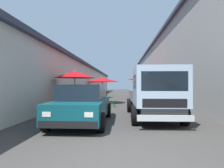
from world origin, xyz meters
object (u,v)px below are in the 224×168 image
Objects in this scene: fruit_stall_near_right at (98,83)px; parked_scooter at (98,96)px; fruit_stall_far_left at (140,80)px; delivery_truck at (155,95)px; fruit_stall_near_left at (75,80)px; vendor_by_crates at (163,94)px; plastic_stool at (113,102)px; fruit_stall_far_right at (143,83)px; fruit_stall_mid_lane at (102,83)px; hatchback_car at (83,103)px.

fruit_stall_near_right reaches higher than parked_scooter.
fruit_stall_far_left is at bearing -77.13° from fruit_stall_near_right.
fruit_stall_near_right reaches higher than delivery_truck.
fruit_stall_near_left is 5.55m from vendor_by_crates.
fruit_stall_near_right is 8.72m from plastic_stool.
vendor_by_crates reaches higher than plastic_stool.
fruit_stall_far_left is at bearing 0.46° from fruit_stall_far_right.
delivery_truck is 10.18m from parked_scooter.
fruit_stall_far_right is at bearing -28.68° from fruit_stall_near_left.
fruit_stall_mid_lane is (-7.07, 3.62, -0.41)m from fruit_stall_far_left.
delivery_truck is at bearing 177.02° from fruit_stall_far_left.
vendor_by_crates is at bearing -16.17° from delivery_truck.
fruit_stall_near_left is at bearing 157.42° from fruit_stall_far_left.
fruit_stall_near_left is at bearing 177.18° from parked_scooter.
hatchback_car is 4.89m from plastic_stool.
fruit_stall_far_left is (2.65, 0.02, 0.39)m from fruit_stall_far_right.
fruit_stall_near_right is 1.03× the size of fruit_stall_near_left.
parked_scooter is at bearing 4.69° from hatchback_car.
fruit_stall_far_left reaches higher than vendor_by_crates.
hatchback_car is 2.33× the size of parked_scooter.
fruit_stall_mid_lane is at bearing -14.09° from fruit_stall_near_left.
plastic_stool is at bearing 23.46° from delivery_truck.
fruit_stall_near_right is 4.94m from fruit_stall_far_left.
plastic_stool is (-5.11, -1.69, -0.12)m from parked_scooter.
parked_scooter reaches higher than plastic_stool.
fruit_stall_mid_lane reaches higher than vendor_by_crates.
vendor_by_crates is at bearing -40.39° from hatchback_car.
vendor_by_crates is (-8.38, -5.34, -0.74)m from fruit_stall_near_right.
vendor_by_crates is (-6.82, -0.52, -0.74)m from fruit_stall_far_right.
fruit_stall_near_left is 3.03m from plastic_stool.
fruit_stall_far_left reaches higher than hatchback_car.
fruit_stall_mid_lane is at bearing 140.51° from fruit_stall_far_right.
fruit_stall_near_right reaches higher than fruit_stall_mid_lane.
vendor_by_crates is at bearing -90.47° from plastic_stool.
fruit_stall_near_right reaches higher than vendor_by_crates.
vendor_by_crates is at bearing -147.46° from fruit_stall_near_right.
fruit_stall_far_right reaches higher than hatchback_car.
parked_scooter is 5.39m from plastic_stool.
delivery_truck is 2.95× the size of parked_scooter.
delivery_truck reaches higher than hatchback_car.
hatchback_car is 9.01× the size of plastic_stool.
plastic_stool is at bearing -157.32° from fruit_stall_mid_lane.
plastic_stool is at bearing -165.42° from fruit_stall_near_right.
fruit_stall_mid_lane is 7.38m from delivery_truck.
fruit_stall_near_left is 5.24× the size of plastic_stool.
delivery_truck is (-13.84, 0.72, -0.96)m from fruit_stall_far_left.
fruit_stall_far_right is 1.30× the size of parked_scooter.
delivery_truck is at bearing 163.83° from vendor_by_crates.
fruit_stall_near_right is at bearing 17.75° from delivery_truck.
fruit_stall_mid_lane is 4.86m from vendor_by_crates.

